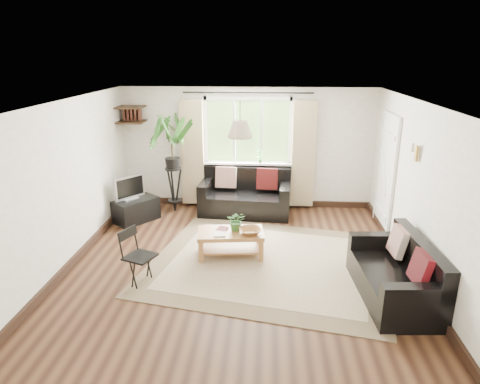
# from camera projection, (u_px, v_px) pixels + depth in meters

# --- Properties ---
(floor) EXTENTS (5.50, 5.50, 0.00)m
(floor) POSITION_uv_depth(u_px,v_px,m) (238.00, 268.00, 6.32)
(floor) COLOR black
(floor) RESTS_ON ground
(ceiling) EXTENTS (5.50, 5.50, 0.00)m
(ceiling) POSITION_uv_depth(u_px,v_px,m) (238.00, 103.00, 5.57)
(ceiling) COLOR white
(ceiling) RESTS_ON floor
(wall_back) EXTENTS (5.00, 0.02, 2.40)m
(wall_back) POSITION_uv_depth(u_px,v_px,m) (248.00, 148.00, 8.55)
(wall_back) COLOR beige
(wall_back) RESTS_ON floor
(wall_front) EXTENTS (5.00, 0.02, 2.40)m
(wall_front) POSITION_uv_depth(u_px,v_px,m) (213.00, 299.00, 3.33)
(wall_front) COLOR beige
(wall_front) RESTS_ON floor
(wall_left) EXTENTS (0.02, 5.50, 2.40)m
(wall_left) POSITION_uv_depth(u_px,v_px,m) (64.00, 187.00, 6.10)
(wall_left) COLOR beige
(wall_left) RESTS_ON floor
(wall_right) EXTENTS (0.02, 5.50, 2.40)m
(wall_right) POSITION_uv_depth(u_px,v_px,m) (422.00, 194.00, 5.78)
(wall_right) COLOR beige
(wall_right) RESTS_ON floor
(rug) EXTENTS (3.97, 3.58, 0.02)m
(rug) POSITION_uv_depth(u_px,v_px,m) (269.00, 262.00, 6.46)
(rug) COLOR beige
(rug) RESTS_ON floor
(window) EXTENTS (2.50, 0.16, 2.16)m
(window) POSITION_uv_depth(u_px,v_px,m) (248.00, 131.00, 8.40)
(window) COLOR white
(window) RESTS_ON wall_back
(door) EXTENTS (0.06, 0.96, 2.06)m
(door) POSITION_uv_depth(u_px,v_px,m) (386.00, 174.00, 7.46)
(door) COLOR silver
(door) RESTS_ON wall_right
(corner_shelf) EXTENTS (0.50, 0.50, 0.34)m
(corner_shelf) POSITION_uv_depth(u_px,v_px,m) (131.00, 114.00, 8.24)
(corner_shelf) COLOR black
(corner_shelf) RESTS_ON wall_back
(pendant_lamp) EXTENTS (0.36, 0.36, 0.54)m
(pendant_lamp) POSITION_uv_depth(u_px,v_px,m) (240.00, 125.00, 6.06)
(pendant_lamp) COLOR beige
(pendant_lamp) RESTS_ON ceiling
(wall_sconce) EXTENTS (0.12, 0.12, 0.28)m
(wall_sconce) POSITION_uv_depth(u_px,v_px,m) (415.00, 151.00, 5.90)
(wall_sconce) COLOR beige
(wall_sconce) RESTS_ON wall_right
(sofa_back) EXTENTS (1.80, 1.00, 0.82)m
(sofa_back) POSITION_uv_depth(u_px,v_px,m) (245.00, 194.00, 8.33)
(sofa_back) COLOR black
(sofa_back) RESTS_ON floor
(sofa_right) EXTENTS (1.64, 0.91, 0.75)m
(sofa_right) POSITION_uv_depth(u_px,v_px,m) (394.00, 271.00, 5.45)
(sofa_right) COLOR black
(sofa_right) RESTS_ON floor
(coffee_table) EXTENTS (1.06, 0.66, 0.41)m
(coffee_table) POSITION_uv_depth(u_px,v_px,m) (231.00, 244.00, 6.63)
(coffee_table) COLOR olive
(coffee_table) RESTS_ON floor
(table_plant) EXTENTS (0.29, 0.25, 0.31)m
(table_plant) POSITION_uv_depth(u_px,v_px,m) (236.00, 221.00, 6.57)
(table_plant) COLOR #316428
(table_plant) RESTS_ON coffee_table
(bowl) EXTENTS (0.42, 0.42, 0.08)m
(bowl) POSITION_uv_depth(u_px,v_px,m) (250.00, 231.00, 6.48)
(bowl) COLOR #915E32
(bowl) RESTS_ON coffee_table
(book_a) EXTENTS (0.20, 0.26, 0.02)m
(book_a) POSITION_uv_depth(u_px,v_px,m) (214.00, 234.00, 6.47)
(book_a) COLOR white
(book_a) RESTS_ON coffee_table
(book_b) EXTENTS (0.21, 0.24, 0.02)m
(book_b) POSITION_uv_depth(u_px,v_px,m) (218.00, 228.00, 6.66)
(book_b) COLOR brown
(book_b) RESTS_ON coffee_table
(tv_stand) EXTENTS (0.85, 0.90, 0.43)m
(tv_stand) POSITION_uv_depth(u_px,v_px,m) (136.00, 210.00, 8.01)
(tv_stand) COLOR black
(tv_stand) RESTS_ON floor
(tv) EXTENTS (0.54, 0.61, 0.47)m
(tv) POSITION_uv_depth(u_px,v_px,m) (129.00, 187.00, 7.88)
(tv) COLOR #A5A5AA
(tv) RESTS_ON tv_stand
(palm_stand) EXTENTS (0.81, 0.81, 1.91)m
(palm_stand) POSITION_uv_depth(u_px,v_px,m) (173.00, 164.00, 8.31)
(palm_stand) COLOR black
(palm_stand) RESTS_ON floor
(folding_chair) EXTENTS (0.52, 0.52, 0.78)m
(folding_chair) POSITION_uv_depth(u_px,v_px,m) (140.00, 258.00, 5.78)
(folding_chair) COLOR black
(folding_chair) RESTS_ON floor
(sill_plant) EXTENTS (0.14, 0.10, 0.27)m
(sill_plant) POSITION_uv_depth(u_px,v_px,m) (260.00, 157.00, 8.46)
(sill_plant) COLOR #2D6023
(sill_plant) RESTS_ON window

